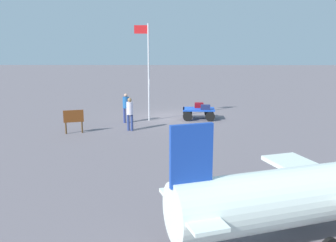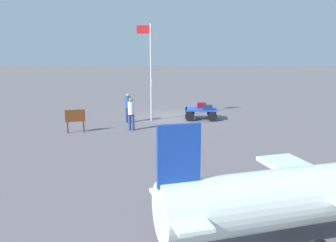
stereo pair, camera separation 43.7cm
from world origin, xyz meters
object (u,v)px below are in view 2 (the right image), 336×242
Objects in this scene: suitcase_maroon at (202,105)px; worker_trailing at (128,105)px; flagpole at (150,66)px; signboard at (75,118)px; luggage_cart at (201,112)px; suitcase_navy at (208,107)px; worker_lead at (131,111)px.

suitcase_maroon is 4.59m from worker_trailing.
flagpole reaches higher than suitcase_maroon.
flagpole is 4.68× the size of signboard.
suitcase_maroon is 4.03m from flagpole.
suitcase_navy reaches higher than luggage_cart.
worker_trailing is (4.35, 1.45, 0.21)m from suitcase_maroon.
suitcase_maroon is at bearing -148.70° from signboard.
suitcase_navy is at bearing -171.33° from worker_trailing.
flagpole reaches higher than worker_trailing.
suitcase_navy is at bearing -154.60° from signboard.
suitcase_navy is 1.06× the size of suitcase_maroon.
suitcase_maroon is at bearing -100.55° from luggage_cart.
flagpole is 5.45m from signboard.
worker_trailing is at bearing 14.49° from luggage_cart.
worker_trailing reaches higher than luggage_cart.
worker_lead reaches higher than luggage_cart.
suitcase_maroon is at bearing -161.58° from worker_trailing.
suitcase_navy is 0.81m from suitcase_maroon.
flagpole is (3.45, 0.07, 2.43)m from suitcase_navy.
signboard reaches higher than suitcase_maroon.
worker_lead reaches higher than worker_trailing.
suitcase_maroon reaches higher than luggage_cart.
signboard reaches higher than luggage_cart.
worker_lead is at bearing 32.51° from suitcase_navy.
luggage_cart is 3.55× the size of suitcase_maroon.
worker_lead is 2.03m from worker_trailing.
signboard is (6.65, 3.74, 0.32)m from luggage_cart.
luggage_cart is 3.36× the size of suitcase_navy.
signboard is at bearing 42.35° from flagpole.
flagpole is at bearing -152.29° from worker_trailing.
suitcase_maroon is (-0.06, -0.34, 0.33)m from luggage_cart.
worker_trailing is at bearing 18.42° from suitcase_maroon.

